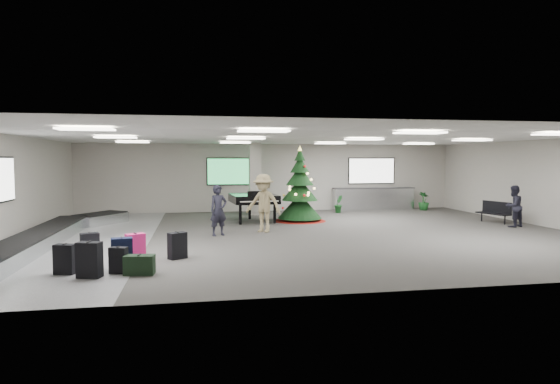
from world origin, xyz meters
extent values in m
plane|color=#3E3B38|center=(0.00, 0.00, 0.00)|extent=(18.00, 18.00, 0.00)
cube|color=#A6A297|center=(0.00, 7.00, 1.60)|extent=(18.00, 0.02, 3.20)
cube|color=#A6A297|center=(0.00, -7.00, 1.60)|extent=(18.00, 0.02, 3.20)
cube|color=#A6A297|center=(-9.00, 0.00, 1.60)|extent=(0.02, 14.00, 3.20)
cube|color=#A6A297|center=(9.00, 0.00, 1.60)|extent=(0.02, 14.00, 3.20)
cube|color=silver|center=(0.00, 0.00, 3.20)|extent=(18.00, 14.00, 0.02)
cube|color=slate|center=(-7.00, 0.00, 0.00)|extent=(4.00, 14.00, 0.01)
cube|color=#A19E94|center=(-1.00, 5.60, 1.60)|extent=(0.50, 0.50, 3.20)
cube|color=green|center=(-2.00, 6.95, 1.90)|extent=(2.20, 0.08, 1.30)
cube|color=white|center=(5.00, 6.95, 1.90)|extent=(2.40, 0.08, 1.30)
cube|color=white|center=(-6.00, -4.00, 3.14)|extent=(1.20, 0.60, 0.04)
cube|color=white|center=(-6.00, 0.00, 3.14)|extent=(1.20, 0.60, 0.04)
cube|color=white|center=(-6.00, 4.00, 3.14)|extent=(1.20, 0.60, 0.04)
cube|color=white|center=(-2.00, -4.00, 3.14)|extent=(1.20, 0.60, 0.04)
cube|color=white|center=(-2.00, 0.00, 3.14)|extent=(1.20, 0.60, 0.04)
cube|color=white|center=(-2.00, 4.00, 3.14)|extent=(1.20, 0.60, 0.04)
cube|color=white|center=(2.00, -4.00, 3.14)|extent=(1.20, 0.60, 0.04)
cube|color=white|center=(2.00, 0.00, 3.14)|extent=(1.20, 0.60, 0.04)
cube|color=white|center=(2.00, 4.00, 3.14)|extent=(1.20, 0.60, 0.04)
cube|color=white|center=(6.00, -4.00, 3.14)|extent=(1.20, 0.60, 0.04)
cube|color=white|center=(6.00, 0.00, 3.14)|extent=(1.20, 0.60, 0.04)
cube|color=white|center=(6.00, 4.00, 3.14)|extent=(1.20, 0.60, 0.04)
cube|color=silver|center=(-8.00, -1.00, 0.19)|extent=(1.00, 8.00, 0.38)
cube|color=black|center=(-8.00, -1.00, 0.40)|extent=(0.95, 7.90, 0.05)
cube|color=silver|center=(-7.20, 3.60, 0.19)|extent=(1.97, 2.21, 0.38)
cube|color=black|center=(-7.20, 3.60, 0.40)|extent=(1.87, 2.10, 0.05)
cube|color=silver|center=(5.00, 6.65, 0.53)|extent=(4.00, 0.60, 1.05)
cube|color=#28282A|center=(5.00, 6.65, 1.06)|extent=(4.05, 0.65, 0.04)
cube|color=black|center=(-5.80, -4.91, 0.38)|extent=(0.54, 0.39, 0.75)
cube|color=black|center=(-5.80, -4.91, 0.76)|extent=(0.08, 0.16, 0.02)
cube|color=black|center=(-5.27, -4.64, 0.29)|extent=(0.41, 0.30, 0.57)
cube|color=black|center=(-5.27, -4.64, 0.58)|extent=(0.06, 0.12, 0.02)
cube|color=#EF1F76|center=(-5.05, -3.50, 0.34)|extent=(0.50, 0.41, 0.68)
cube|color=black|center=(-5.05, -3.50, 0.69)|extent=(0.09, 0.15, 0.02)
cube|color=black|center=(-4.07, -3.32, 0.33)|extent=(0.50, 0.44, 0.66)
cube|color=black|center=(-4.07, -3.32, 0.67)|extent=(0.11, 0.14, 0.02)
cube|color=black|center=(-5.26, -4.22, 0.35)|extent=(0.50, 0.35, 0.71)
cube|color=black|center=(-5.26, -4.22, 0.72)|extent=(0.06, 0.16, 0.02)
cube|color=black|center=(-6.39, -4.50, 0.32)|extent=(0.48, 0.34, 0.65)
cube|color=black|center=(-6.39, -4.50, 0.66)|extent=(0.07, 0.14, 0.02)
cube|color=black|center=(-4.81, -4.81, 0.21)|extent=(0.66, 0.39, 0.42)
cube|color=black|center=(-4.81, -4.81, 0.43)|extent=(0.06, 0.19, 0.02)
cube|color=black|center=(-6.22, -2.91, 0.32)|extent=(0.49, 0.39, 0.64)
cube|color=black|center=(-6.22, -2.91, 0.65)|extent=(0.08, 0.15, 0.02)
cone|color=#6E090A|center=(0.49, 3.13, 0.07)|extent=(2.11, 2.11, 0.13)
cylinder|color=#3F2819|center=(0.49, 3.13, 0.28)|extent=(0.13, 0.13, 0.55)
cone|color=black|center=(0.49, 3.13, 0.61)|extent=(1.77, 1.77, 1.00)
cone|color=black|center=(0.49, 3.13, 1.28)|extent=(1.44, 1.44, 0.89)
cone|color=black|center=(0.49, 3.13, 1.83)|extent=(1.11, 1.11, 0.78)
cone|color=black|center=(0.49, 3.13, 2.27)|extent=(0.78, 0.78, 0.67)
cone|color=black|center=(0.49, 3.13, 2.66)|extent=(0.44, 0.44, 0.50)
cone|color=#FFE566|center=(0.49, 3.13, 2.91)|extent=(0.18, 0.18, 0.20)
cube|color=black|center=(-1.35, 3.32, 0.92)|extent=(1.89, 2.09, 0.31)
cube|color=black|center=(-1.26, 2.26, 0.83)|extent=(1.65, 0.47, 0.11)
cube|color=white|center=(-1.26, 2.23, 0.90)|extent=(1.46, 0.27, 0.02)
cube|color=black|center=(-1.29, 2.54, 1.14)|extent=(0.78, 0.10, 0.25)
cylinder|color=black|center=(-1.95, 2.49, 0.38)|extent=(0.11, 0.11, 0.76)
cylinder|color=black|center=(-0.62, 2.59, 0.38)|extent=(0.11, 0.11, 0.76)
cylinder|color=black|center=(-1.41, 4.10, 0.38)|extent=(0.11, 0.11, 0.76)
cube|color=black|center=(7.75, 1.19, 0.37)|extent=(0.79, 1.39, 0.05)
cylinder|color=black|center=(7.75, 0.67, 0.18)|extent=(0.05, 0.05, 0.35)
cylinder|color=black|center=(7.75, 1.72, 0.18)|extent=(0.05, 0.05, 0.35)
cube|color=black|center=(7.95, 1.19, 0.61)|extent=(0.41, 1.27, 0.44)
imported|color=black|center=(-2.89, 0.06, 0.82)|extent=(0.71, 0.61, 1.64)
imported|color=#9A895F|center=(-1.35, 0.54, 0.98)|extent=(1.46, 1.31, 1.97)
imported|color=black|center=(7.78, 0.07, 0.76)|extent=(0.87, 0.76, 1.52)
imported|color=#123A19|center=(2.89, 5.63, 0.41)|extent=(0.52, 0.56, 0.81)
imported|color=#123A19|center=(7.30, 5.94, 0.45)|extent=(0.68, 0.68, 0.90)
camera|label=1|loc=(-3.61, -15.07, 2.47)|focal=30.00mm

